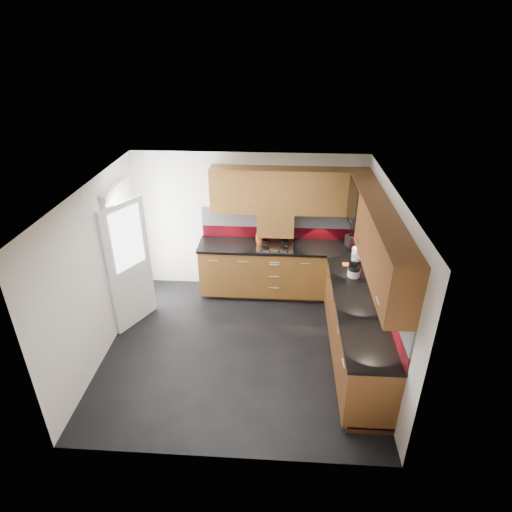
# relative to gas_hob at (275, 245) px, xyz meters

# --- Properties ---
(room) EXTENTS (4.00, 3.80, 2.64)m
(room) POSITION_rel_gas_hob_xyz_m (-0.45, -1.47, 0.54)
(room) COLOR black
(base_cabinets) EXTENTS (2.70, 3.20, 0.95)m
(base_cabinets) POSITION_rel_gas_hob_xyz_m (0.62, -0.75, -0.52)
(base_cabinets) COLOR brown
(base_cabinets) RESTS_ON room
(countertop) EXTENTS (2.72, 3.22, 0.04)m
(countertop) POSITION_rel_gas_hob_xyz_m (0.60, -0.77, -0.04)
(countertop) COLOR black
(countertop) RESTS_ON base_cabinets
(backsplash) EXTENTS (2.70, 3.20, 0.54)m
(backsplash) POSITION_rel_gas_hob_xyz_m (0.83, -0.54, 0.25)
(backsplash) COLOR maroon
(backsplash) RESTS_ON countertop
(upper_cabinets) EXTENTS (2.50, 3.20, 0.72)m
(upper_cabinets) POSITION_rel_gas_hob_xyz_m (0.78, -0.69, 0.88)
(upper_cabinets) COLOR brown
(upper_cabinets) RESTS_ON room
(extractor_hood) EXTENTS (0.60, 0.33, 0.40)m
(extractor_hood) POSITION_rel_gas_hob_xyz_m (-0.00, 0.17, 0.32)
(extractor_hood) COLOR brown
(extractor_hood) RESTS_ON room
(glass_cabinet) EXTENTS (0.32, 0.80, 0.66)m
(glass_cabinet) POSITION_rel_gas_hob_xyz_m (1.26, -0.40, 0.91)
(glass_cabinet) COLOR black
(glass_cabinet) RESTS_ON room
(back_door) EXTENTS (0.42, 1.19, 2.04)m
(back_door) POSITION_rel_gas_hob_xyz_m (-2.23, -0.72, 0.08)
(back_door) COLOR white
(back_door) RESTS_ON room
(gas_hob) EXTENTS (0.60, 0.53, 0.05)m
(gas_hob) POSITION_rel_gas_hob_xyz_m (0.00, 0.00, 0.00)
(gas_hob) COLOR silver
(gas_hob) RESTS_ON countertop
(utensil_pot) EXTENTS (0.12, 0.12, 0.41)m
(utensil_pot) POSITION_rel_gas_hob_xyz_m (-0.27, 0.15, 0.08)
(utensil_pot) COLOR #E14D15
(utensil_pot) RESTS_ON countertop
(toaster) EXTENTS (0.31, 0.25, 0.19)m
(toaster) POSITION_rel_gas_hob_xyz_m (1.30, 0.11, 0.08)
(toaster) COLOR silver
(toaster) RESTS_ON countertop
(food_processor) EXTENTS (0.19, 0.19, 0.31)m
(food_processor) POSITION_rel_gas_hob_xyz_m (1.16, -0.90, 0.13)
(food_processor) COLOR white
(food_processor) RESTS_ON countertop
(paper_towel) EXTENTS (0.14, 0.14, 0.24)m
(paper_towel) POSITION_rel_gas_hob_xyz_m (1.24, -0.46, 0.10)
(paper_towel) COLOR white
(paper_towel) RESTS_ON countertop
(orange_cloth) EXTENTS (0.13, 0.11, 0.01)m
(orange_cloth) POSITION_rel_gas_hob_xyz_m (1.10, -0.57, -0.01)
(orange_cloth) COLOR orange
(orange_cloth) RESTS_ON countertop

